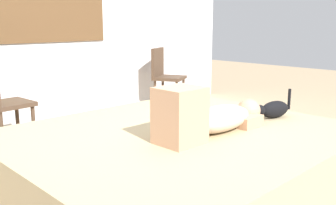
{
  "coord_description": "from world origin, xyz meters",
  "views": [
    {
      "loc": [
        -1.78,
        -1.67,
        1.19
      ],
      "look_at": [
        0.08,
        0.24,
        0.63
      ],
      "focal_mm": 40.78,
      "sensor_mm": 36.0,
      "label": 1
    }
  ],
  "objects_px": {
    "bed": "(178,165)",
    "chair_by_desk": "(0,100)",
    "person_lying": "(210,117)",
    "cat": "(273,109)",
    "chair_spare": "(165,74)"
  },
  "relations": [
    {
      "from": "bed",
      "to": "chair_by_desk",
      "type": "xyz_separation_m",
      "value": [
        -0.5,
        1.75,
        0.27
      ]
    },
    {
      "from": "bed",
      "to": "person_lying",
      "type": "xyz_separation_m",
      "value": [
        0.1,
        -0.19,
        0.36
      ]
    },
    {
      "from": "bed",
      "to": "cat",
      "type": "distance_m",
      "value": 0.87
    },
    {
      "from": "bed",
      "to": "cat",
      "type": "xyz_separation_m",
      "value": [
        0.77,
        -0.25,
        0.31
      ]
    },
    {
      "from": "chair_by_desk",
      "to": "chair_spare",
      "type": "xyz_separation_m",
      "value": [
        2.28,
        0.25,
        0.0
      ]
    },
    {
      "from": "bed",
      "to": "chair_spare",
      "type": "bearing_deg",
      "value": 48.29
    },
    {
      "from": "chair_by_desk",
      "to": "chair_spare",
      "type": "distance_m",
      "value": 2.3
    },
    {
      "from": "person_lying",
      "to": "chair_spare",
      "type": "xyz_separation_m",
      "value": [
        1.68,
        2.19,
        -0.09
      ]
    },
    {
      "from": "bed",
      "to": "person_lying",
      "type": "distance_m",
      "value": 0.42
    },
    {
      "from": "bed",
      "to": "chair_spare",
      "type": "xyz_separation_m",
      "value": [
        1.78,
        2.0,
        0.27
      ]
    },
    {
      "from": "bed",
      "to": "chair_spare",
      "type": "distance_m",
      "value": 2.69
    },
    {
      "from": "bed",
      "to": "chair_by_desk",
      "type": "relative_size",
      "value": 2.58
    },
    {
      "from": "person_lying",
      "to": "cat",
      "type": "distance_m",
      "value": 0.67
    },
    {
      "from": "person_lying",
      "to": "cat",
      "type": "relative_size",
      "value": 2.66
    },
    {
      "from": "chair_spare",
      "to": "bed",
      "type": "bearing_deg",
      "value": -131.71
    }
  ]
}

